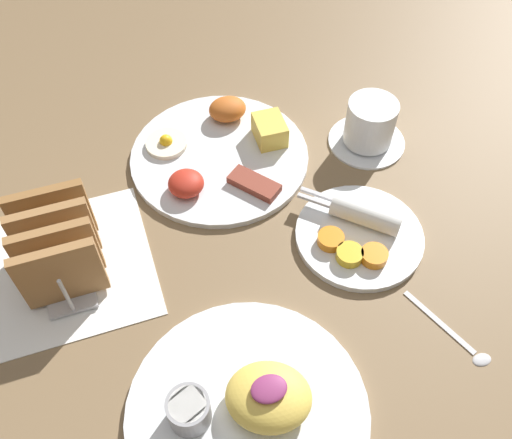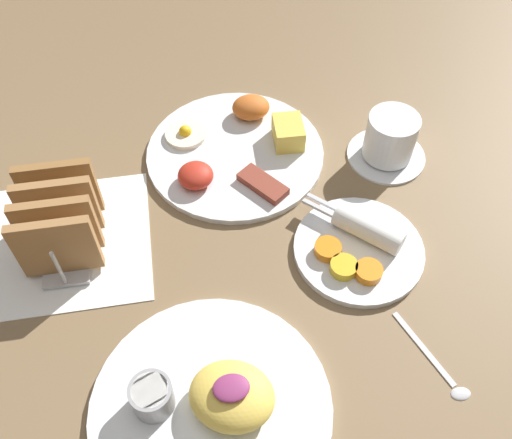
% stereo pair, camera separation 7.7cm
% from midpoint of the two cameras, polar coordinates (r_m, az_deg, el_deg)
% --- Properties ---
extents(ground_plane, '(3.00, 3.00, 0.00)m').
position_cam_midpoint_polar(ground_plane, '(0.76, 0.18, -5.27)').
color(ground_plane, brown).
extents(napkin_flat, '(0.22, 0.22, 0.00)m').
position_cam_midpoint_polar(napkin_flat, '(0.81, -15.65, -2.35)').
color(napkin_flat, white).
rests_on(napkin_flat, ground_plane).
extents(plate_breakfast, '(0.27, 0.27, 0.05)m').
position_cam_midpoint_polar(plate_breakfast, '(0.88, 0.61, 6.97)').
color(plate_breakfast, white).
rests_on(plate_breakfast, ground_plane).
extents(plate_condiments, '(0.18, 0.18, 0.04)m').
position_cam_midpoint_polar(plate_condiments, '(0.78, 13.02, -2.80)').
color(plate_condiments, white).
rests_on(plate_condiments, ground_plane).
extents(plate_foreground, '(0.27, 0.27, 0.06)m').
position_cam_midpoint_polar(plate_foreground, '(0.66, -1.02, -18.15)').
color(plate_foreground, white).
rests_on(plate_foreground, ground_plane).
extents(toast_rack, '(0.10, 0.15, 0.10)m').
position_cam_midpoint_polar(toast_rack, '(0.77, -16.44, -0.20)').
color(toast_rack, '#B7B7BC').
rests_on(toast_rack, ground_plane).
extents(coffee_cup, '(0.12, 0.12, 0.08)m').
position_cam_midpoint_polar(coffee_cup, '(0.89, 15.69, 7.55)').
color(coffee_cup, white).
rests_on(coffee_cup, ground_plane).
extents(teaspoon, '(0.06, 0.12, 0.01)m').
position_cam_midpoint_polar(teaspoon, '(0.74, 21.08, -14.05)').
color(teaspoon, silver).
rests_on(teaspoon, ground_plane).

